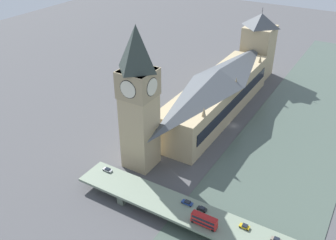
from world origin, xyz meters
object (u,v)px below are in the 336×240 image
object	(u,v)px
car_southbound_lead	(187,203)
double_decker_bus_rear	(204,220)
car_northbound_lead	(202,209)
road_bridge	(238,234)
victoria_tower	(258,46)
car_northbound_mid	(276,240)
car_southbound_mid	(245,226)
car_southbound_tail	(108,170)
parliament_hall	(218,92)
clock_tower	(139,97)

from	to	relation	value
car_southbound_lead	double_decker_bus_rear	bearing A→B (deg)	147.56
car_northbound_lead	car_southbound_lead	distance (m)	6.62
car_southbound_lead	road_bridge	bearing A→B (deg)	171.91
double_decker_bus_rear	victoria_tower	bearing A→B (deg)	-77.14
double_decker_bus_rear	car_northbound_mid	size ratio (longest dim) A/B	2.67
road_bridge	car_northbound_lead	xyz separation A→B (m)	(16.63, -3.21, 1.78)
car_northbound_mid	car_southbound_lead	size ratio (longest dim) A/B	0.83
car_northbound_lead	car_northbound_mid	size ratio (longest dim) A/B	1.00
double_decker_bus_rear	car_northbound_lead	bearing A→B (deg)	-58.28
victoria_tower	car_southbound_mid	bearing A→B (deg)	108.14
car_southbound_lead	car_southbound_tail	bearing A→B (deg)	-0.43
road_bridge	car_southbound_tail	size ratio (longest dim) A/B	33.03
car_northbound_lead	car_southbound_tail	distance (m)	47.55
car_northbound_lead	car_southbound_mid	distance (m)	17.64
road_bridge	car_southbound_tail	distance (m)	64.30
road_bridge	double_decker_bus_rear	world-z (taller)	double_decker_bus_rear
parliament_hall	car_northbound_mid	world-z (taller)	parliament_hall
car_northbound_mid	road_bridge	bearing A→B (deg)	13.12
car_southbound_mid	car_southbound_lead	bearing A→B (deg)	-0.44
road_bridge	victoria_tower	bearing A→B (deg)	-72.54
road_bridge	car_southbound_lead	size ratio (longest dim) A/B	30.94
victoria_tower	car_northbound_lead	xyz separation A→B (m)	(-31.81, 150.85, -16.18)
road_bridge	car_northbound_mid	xyz separation A→B (m)	(-12.99, -3.03, 1.73)
victoria_tower	car_northbound_mid	size ratio (longest dim) A/B	12.79
car_northbound_mid	car_southbound_tail	distance (m)	77.17
clock_tower	car_northbound_mid	bearing A→B (deg)	165.00
car_northbound_mid	car_southbound_tail	xyz separation A→B (m)	(77.17, -0.58, 0.01)
clock_tower	car_southbound_mid	bearing A→B (deg)	162.25
car_southbound_mid	clock_tower	bearing A→B (deg)	-17.75
victoria_tower	car_southbound_tail	size ratio (longest dim) A/B	11.36
victoria_tower	car_southbound_mid	distance (m)	159.65
parliament_hall	car_southbound_mid	size ratio (longest dim) A/B	28.02
car_southbound_mid	car_southbound_tail	world-z (taller)	car_southbound_mid
parliament_hall	car_southbound_mid	world-z (taller)	parliament_hall
double_decker_bus_rear	car_southbound_lead	xyz separation A→B (m)	(10.80, -6.86, -1.91)
road_bridge	car_southbound_lead	xyz separation A→B (m)	(23.25, -3.31, 1.80)
car_northbound_mid	victoria_tower	bearing A→B (deg)	-67.86
clock_tower	car_northbound_lead	world-z (taller)	clock_tower
car_northbound_lead	car_southbound_lead	world-z (taller)	car_southbound_lead
parliament_hall	road_bridge	world-z (taller)	parliament_hall
clock_tower	road_bridge	size ratio (longest dim) A/B	0.48
car_northbound_lead	car_southbound_mid	bearing A→B (deg)	179.72
parliament_hall	double_decker_bus_rear	xyz separation A→B (m)	(-35.94, 90.18, -5.80)
road_bridge	car_southbound_mid	distance (m)	3.73
car_southbound_mid	parliament_hall	bearing A→B (deg)	-59.39
clock_tower	car_southbound_tail	bearing A→B (deg)	73.72
clock_tower	car_northbound_lead	distance (m)	54.92
road_bridge	car_northbound_mid	world-z (taller)	car_northbound_mid
parliament_hall	double_decker_bus_rear	bearing A→B (deg)	111.73
road_bridge	car_southbound_tail	xyz separation A→B (m)	(64.18, -3.61, 1.74)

